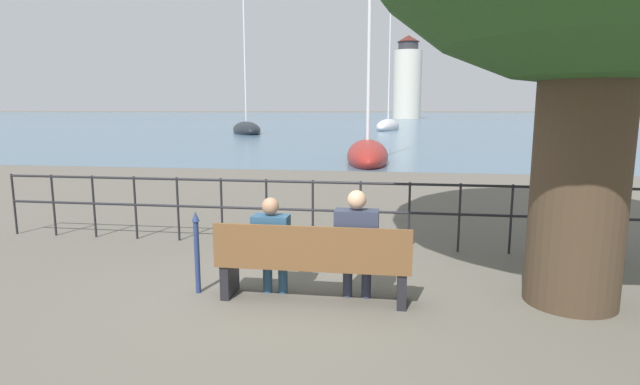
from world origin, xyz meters
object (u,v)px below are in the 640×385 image
object	(u,v)px
closed_umbrella	(197,248)
sailboat_0	(388,126)
seated_person_right	(357,241)
harbor_lighthouse	(407,80)
sailboat_2	(247,129)
seated_person_left	(272,242)
sailboat_1	(367,154)
park_bench	(312,263)

from	to	relation	value
closed_umbrella	sailboat_0	xyz separation A→B (m)	(1.53, 47.58, -0.17)
seated_person_right	harbor_lighthouse	size ratio (longest dim) A/B	0.07
sailboat_0	sailboat_2	size ratio (longest dim) A/B	1.03
seated_person_left	sailboat_1	size ratio (longest dim) A/B	0.11
park_bench	sailboat_0	size ratio (longest dim) A/B	0.17
park_bench	seated_person_right	distance (m)	0.55
sailboat_1	harbor_lighthouse	size ratio (longest dim) A/B	0.57
sailboat_0	sailboat_1	world-z (taller)	sailboat_0
closed_umbrella	sailboat_2	bearing A→B (deg)	105.96
park_bench	closed_umbrella	size ratio (longest dim) A/B	2.22
closed_umbrella	sailboat_1	xyz separation A→B (m)	(1.16, 15.02, -0.21)
park_bench	sailboat_2	size ratio (longest dim) A/B	0.17
closed_umbrella	harbor_lighthouse	world-z (taller)	harbor_lighthouse
seated_person_right	sailboat_2	world-z (taller)	sailboat_2
seated_person_right	sailboat_1	bearing A→B (deg)	92.65
park_bench	sailboat_0	xyz separation A→B (m)	(0.15, 47.65, -0.07)
sailboat_0	sailboat_1	distance (m)	32.56
closed_umbrella	harbor_lighthouse	xyz separation A→B (m)	(4.72, 110.05, 7.91)
closed_umbrella	seated_person_right	bearing A→B (deg)	0.06
sailboat_2	harbor_lighthouse	world-z (taller)	harbor_lighthouse
seated_person_right	seated_person_left	bearing A→B (deg)	179.63
sailboat_0	sailboat_1	bearing A→B (deg)	-81.60
park_bench	harbor_lighthouse	bearing A→B (deg)	88.26
park_bench	closed_umbrella	xyz separation A→B (m)	(-1.38, 0.08, 0.10)
park_bench	sailboat_1	world-z (taller)	sailboat_1
sailboat_1	harbor_lighthouse	bearing A→B (deg)	84.07
seated_person_right	closed_umbrella	xyz separation A→B (m)	(-1.86, -0.00, -0.15)
seated_person_left	sailboat_0	world-z (taller)	sailboat_0
seated_person_left	sailboat_0	bearing A→B (deg)	89.24
closed_umbrella	sailboat_1	world-z (taller)	sailboat_1
sailboat_0	harbor_lighthouse	xyz separation A→B (m)	(3.19, 62.48, 8.08)
seated_person_left	closed_umbrella	size ratio (longest dim) A/B	1.19
sailboat_0	closed_umbrella	bearing A→B (deg)	-82.80
seated_person_left	harbor_lighthouse	xyz separation A→B (m)	(3.83, 110.05, 7.81)
sailboat_1	sailboat_0	bearing A→B (deg)	85.57
harbor_lighthouse	seated_person_left	bearing A→B (deg)	-91.99
park_bench	seated_person_right	xyz separation A→B (m)	(0.48, 0.08, 0.25)
sailboat_1	seated_person_right	bearing A→B (deg)	-91.14
seated_person_right	harbor_lighthouse	distance (m)	110.36
park_bench	closed_umbrella	world-z (taller)	closed_umbrella
closed_umbrella	sailboat_2	world-z (taller)	sailboat_2
sailboat_1	sailboat_2	world-z (taller)	sailboat_2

